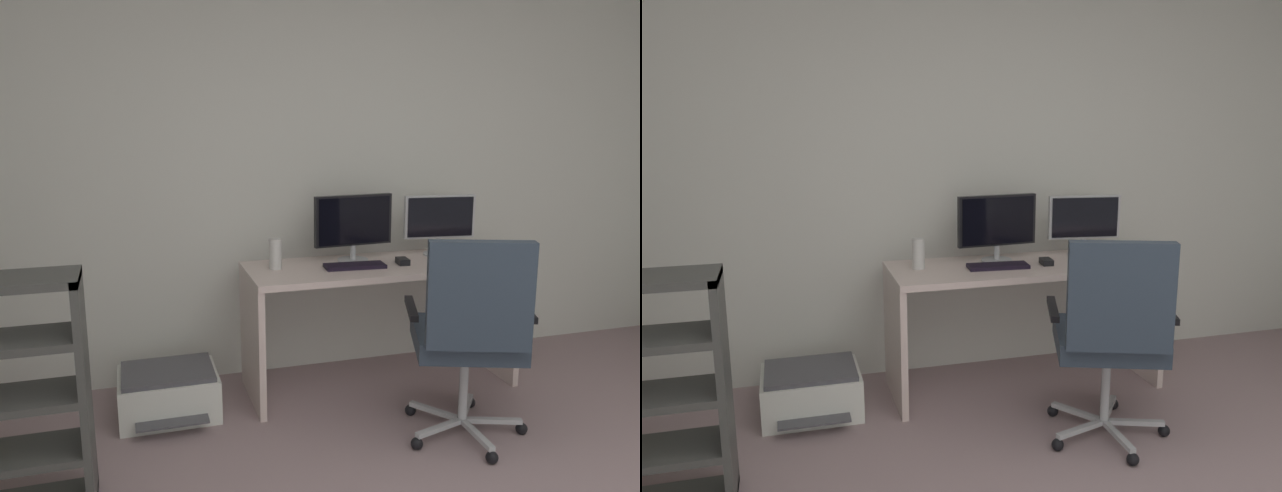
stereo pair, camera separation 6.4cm
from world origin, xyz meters
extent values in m
cube|color=silver|center=(0.00, 2.75, 1.31)|extent=(5.13, 0.10, 2.61)
cube|color=beige|center=(0.23, 2.29, 0.72)|extent=(1.55, 0.57, 0.04)
cube|color=beige|center=(-0.52, 2.29, 0.35)|extent=(0.04, 0.55, 0.70)
cube|color=beige|center=(0.99, 2.29, 0.35)|extent=(0.04, 0.55, 0.70)
cylinder|color=#B2B5B7|center=(0.10, 2.40, 0.75)|extent=(0.18, 0.18, 0.01)
cylinder|color=#B2B5B7|center=(0.10, 2.40, 0.80)|extent=(0.03, 0.03, 0.10)
cube|color=black|center=(0.10, 2.40, 0.98)|extent=(0.47, 0.07, 0.29)
cube|color=black|center=(0.10, 2.38, 0.98)|extent=(0.44, 0.04, 0.27)
cylinder|color=#B2B5B7|center=(0.65, 2.40, 0.75)|extent=(0.18, 0.18, 0.01)
cylinder|color=#B2B5B7|center=(0.65, 2.40, 0.81)|extent=(0.03, 0.03, 0.11)
cube|color=#B7BABC|center=(0.65, 2.40, 0.98)|extent=(0.44, 0.09, 0.26)
cube|color=black|center=(0.65, 2.38, 0.98)|extent=(0.40, 0.06, 0.24)
cube|color=black|center=(0.06, 2.25, 0.75)|extent=(0.35, 0.16, 0.02)
cube|color=black|center=(0.35, 2.25, 0.76)|extent=(0.07, 0.11, 0.03)
cylinder|color=silver|center=(-0.38, 2.35, 0.83)|extent=(0.07, 0.07, 0.17)
cube|color=#B7BABC|center=(0.55, 1.57, 0.07)|extent=(0.29, 0.13, 0.02)
sphere|color=black|center=(0.69, 1.52, 0.03)|extent=(0.06, 0.06, 0.06)
cube|color=#B7BABC|center=(0.50, 1.74, 0.07)|extent=(0.21, 0.26, 0.02)
sphere|color=black|center=(0.60, 1.85, 0.03)|extent=(0.06, 0.06, 0.06)
cube|color=#B7BABC|center=(0.33, 1.74, 0.07)|extent=(0.19, 0.27, 0.02)
sphere|color=black|center=(0.24, 1.87, 0.03)|extent=(0.06, 0.06, 0.06)
cube|color=#B7BABC|center=(0.27, 1.58, 0.07)|extent=(0.30, 0.11, 0.02)
sphere|color=black|center=(0.12, 1.53, 0.03)|extent=(0.06, 0.06, 0.06)
cube|color=#B7BABC|center=(0.41, 1.47, 0.07)|extent=(0.04, 0.30, 0.02)
sphere|color=black|center=(0.40, 1.32, 0.03)|extent=(0.06, 0.06, 0.06)
cylinder|color=#B7BABC|center=(0.41, 1.62, 0.26)|extent=(0.04, 0.04, 0.39)
cube|color=#2C3846|center=(0.41, 1.62, 0.51)|extent=(0.64, 0.63, 0.10)
cube|color=#2C3846|center=(0.32, 1.36, 0.80)|extent=(0.46, 0.22, 0.49)
cube|color=black|center=(0.16, 1.71, 0.66)|extent=(0.15, 0.34, 0.03)
cube|color=black|center=(0.67, 1.52, 0.66)|extent=(0.15, 0.34, 0.03)
cube|color=#3F403D|center=(-1.35, 1.55, 0.49)|extent=(0.03, 0.29, 0.99)
cube|color=white|center=(-0.99, 2.26, 0.12)|extent=(0.52, 0.41, 0.23)
cube|color=#4C4C51|center=(-0.99, 2.26, 0.24)|extent=(0.47, 0.38, 0.02)
cube|color=#4C4C51|center=(-0.99, 2.02, 0.07)|extent=(0.36, 0.10, 0.01)
camera|label=1|loc=(-1.14, -1.02, 1.60)|focal=35.86mm
camera|label=2|loc=(-1.08, -1.04, 1.60)|focal=35.86mm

